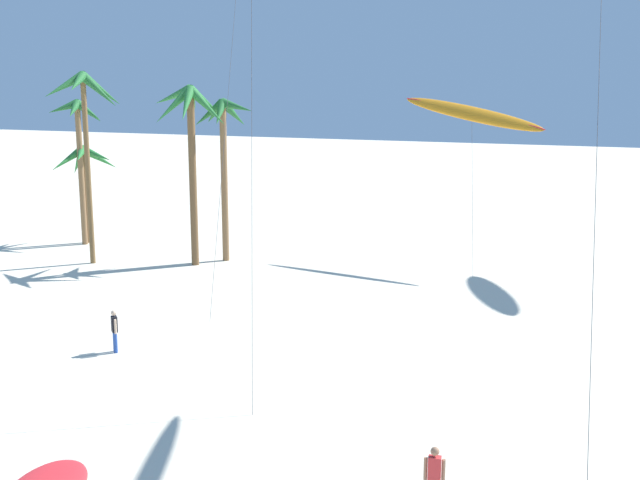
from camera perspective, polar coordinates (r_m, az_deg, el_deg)
palm_tree_0 at (r=52.67m, az=-16.85°, el=5.45°), size 4.61×4.70×6.37m
palm_tree_1 at (r=52.11m, az=-17.23°, el=7.93°), size 3.58×3.46×9.28m
palm_tree_2 at (r=46.04m, az=-16.85°, el=9.74°), size 4.67×4.86×10.88m
palm_tree_3 at (r=45.23m, az=-7.06°, el=7.69°), size 3.80×3.51×9.40m
palm_tree_4 at (r=44.39m, az=-9.40°, el=8.48°), size 4.99×4.81×10.14m
flying_kite_4 at (r=45.43m, az=11.01°, el=9.02°), size 8.75×5.25×9.78m
person_near_right at (r=19.40m, az=8.32°, el=-16.70°), size 0.50×0.26×1.66m
person_mid_field at (r=30.90m, az=-14.74°, el=-6.31°), size 0.41×0.36×1.66m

